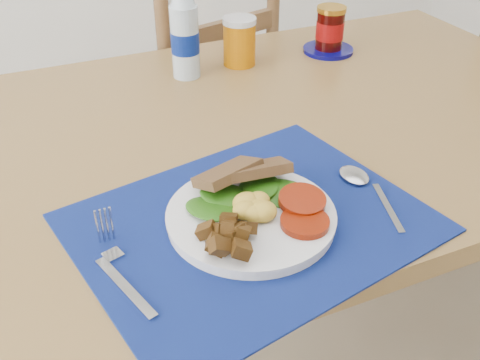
# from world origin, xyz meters

# --- Properties ---
(table) EXTENTS (1.40, 0.90, 0.75)m
(table) POSITION_xyz_m (0.00, 0.20, 0.67)
(table) COLOR brown
(table) RESTS_ON ground
(chair_far) EXTENTS (0.53, 0.52, 1.18)m
(chair_far) POSITION_xyz_m (0.07, 0.85, 0.59)
(chair_far) COLOR #51321D
(chair_far) RESTS_ON ground
(placemat) EXTENTS (0.56, 0.48, 0.00)m
(placemat) POSITION_xyz_m (-0.19, -0.08, 0.75)
(placemat) COLOR black
(placemat) RESTS_ON table
(breakfast_plate) EXTENTS (0.25, 0.25, 0.06)m
(breakfast_plate) POSITION_xyz_m (-0.19, -0.08, 0.77)
(breakfast_plate) COLOR silver
(breakfast_plate) RESTS_ON placemat
(fork) EXTENTS (0.05, 0.19, 0.00)m
(fork) POSITION_xyz_m (-0.39, -0.10, 0.76)
(fork) COLOR #B2B5BA
(fork) RESTS_ON placemat
(spoon) EXTENTS (0.05, 0.18, 0.01)m
(spoon) POSITION_xyz_m (0.02, -0.07, 0.76)
(spoon) COLOR #B2B5BA
(spoon) RESTS_ON placemat
(water_bottle) EXTENTS (0.06, 0.06, 0.21)m
(water_bottle) POSITION_xyz_m (-0.10, 0.47, 0.84)
(water_bottle) COLOR #ADBFCC
(water_bottle) RESTS_ON table
(juice_glass) EXTENTS (0.08, 0.08, 0.11)m
(juice_glass) POSITION_xyz_m (0.04, 0.48, 0.80)
(juice_glass) COLOR #C56B05
(juice_glass) RESTS_ON table
(jam_on_saucer) EXTENTS (0.12, 0.12, 0.11)m
(jam_on_saucer) POSITION_xyz_m (0.28, 0.47, 0.80)
(jam_on_saucer) COLOR #060557
(jam_on_saucer) RESTS_ON table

